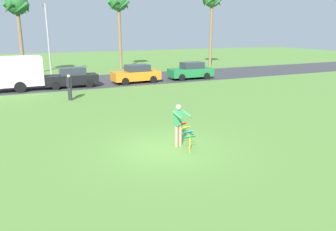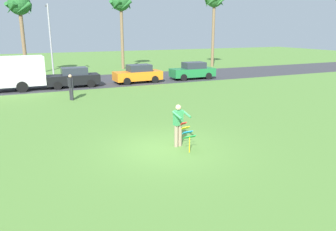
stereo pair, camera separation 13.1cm
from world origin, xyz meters
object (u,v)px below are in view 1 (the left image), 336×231
parked_truck_red_cab (1,73)px  parked_car_black (71,78)px  palm_tree_centre_far (119,5)px  person_kite_flyer (179,124)px  parked_car_green (191,71)px  person_walker_near (69,87)px  streetlight_pole (48,36)px  palm_tree_far_left (212,2)px  palm_tree_right_near (17,7)px  parked_car_orange (136,74)px  kite_held (188,133)px

parked_truck_red_cab → parked_car_black: (5.11, 0.00, -0.64)m
parked_truck_red_cab → palm_tree_centre_far: 17.63m
person_kite_flyer → parked_car_green: 18.78m
palm_tree_centre_far → person_walker_near: 19.26m
person_kite_flyer → streetlight_pole: (-2.59, 23.68, 3.05)m
parked_car_green → palm_tree_far_left: palm_tree_far_left is taller
streetlight_pole → person_walker_near: streetlight_pole is taller
streetlight_pole → person_kite_flyer: bearing=-83.8°
parked_truck_red_cab → parked_car_green: (16.19, 0.00, -0.64)m
palm_tree_right_near → parked_car_black: bearing=-69.4°
person_kite_flyer → parked_truck_red_cab: bearing=112.7°
parked_car_green → palm_tree_centre_far: palm_tree_centre_far is taller
person_kite_flyer → parked_car_orange: size_ratio=0.41×
palm_tree_centre_far → streetlight_pole: size_ratio=1.25×
kite_held → parked_car_black: parked_car_black is taller
palm_tree_right_near → palm_tree_far_left: 21.96m
parked_car_orange → palm_tree_far_left: (13.00, 8.72, 7.05)m
person_kite_flyer → parked_car_orange: person_kite_flyer is taller
parked_car_green → parked_car_black: bearing=180.0°
parked_truck_red_cab → kite_held: bearing=-67.8°
kite_held → person_walker_near: (-2.71, 11.66, 0.20)m
person_kite_flyer → palm_tree_right_near: 26.29m
palm_tree_right_near → palm_tree_centre_far: bearing=10.6°
parked_car_orange → palm_tree_far_left: palm_tree_far_left is taller
kite_held → streetlight_pole: 24.67m
parked_car_orange → palm_tree_far_left: bearing=33.9°
person_walker_near → palm_tree_right_near: bearing=99.7°
parked_car_black → parked_car_orange: (5.59, 0.00, 0.00)m
palm_tree_centre_far → palm_tree_right_near: bearing=-169.4°
parked_car_orange → parked_car_green: (5.49, -0.00, 0.00)m
palm_tree_centre_far → palm_tree_far_left: 11.38m
streetlight_pole → person_walker_near: size_ratio=4.05×
kite_held → streetlight_pole: size_ratio=0.16×
parked_truck_red_cab → parked_car_black: bearing=0.0°
parked_car_green → palm_tree_right_near: 17.93m
person_kite_flyer → parked_truck_red_cab: size_ratio=0.26×
kite_held → palm_tree_far_left: size_ratio=0.12×
parked_car_green → palm_tree_centre_far: size_ratio=0.48×
parked_car_orange → parked_car_green: size_ratio=1.01×
palm_tree_far_left → person_walker_near: size_ratio=5.38×
palm_tree_right_near → parked_car_green: bearing=-31.6°
kite_held → person_walker_near: bearing=103.1°
person_kite_flyer → palm_tree_centre_far: palm_tree_centre_far is taller
person_walker_near → kite_held: bearing=-76.9°
parked_car_black → parked_car_orange: 5.59m
parked_car_black → palm_tree_right_near: (-3.34, 8.89, 5.90)m
parked_truck_red_cab → palm_tree_right_near: palm_tree_right_near is taller
parked_car_orange → parked_car_green: 5.49m
palm_tree_centre_far → person_walker_near: bearing=-117.4°
person_kite_flyer → kite_held: size_ratio=1.57×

